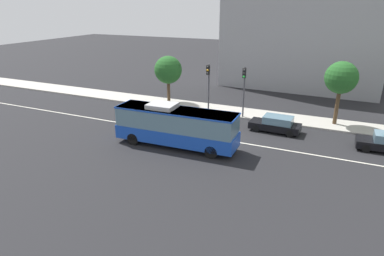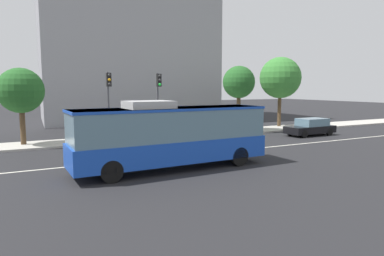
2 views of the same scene
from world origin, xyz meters
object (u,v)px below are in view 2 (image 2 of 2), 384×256
(sedan_black_ahead, at_px, (311,127))
(street_tree_kerbside_right, at_px, (239,83))
(transit_bus, at_px, (171,133))
(traffic_light_near_corner, at_px, (158,95))
(sedan_black, at_px, (217,132))
(street_tree_kerbside_centre, at_px, (21,91))
(traffic_light_mid_block, at_px, (109,95))
(street_tree_kerbside_left, at_px, (280,78))

(sedan_black_ahead, relative_size, street_tree_kerbside_right, 0.75)
(transit_bus, relative_size, traffic_light_near_corner, 1.94)
(sedan_black, relative_size, street_tree_kerbside_centre, 0.83)
(sedan_black_ahead, height_order, traffic_light_near_corner, traffic_light_near_corner)
(sedan_black, relative_size, traffic_light_near_corner, 0.88)
(sedan_black_ahead, bearing_deg, sedan_black, -6.52)
(traffic_light_mid_block, height_order, street_tree_kerbside_centre, street_tree_kerbside_centre)
(traffic_light_near_corner, relative_size, street_tree_kerbside_right, 0.85)
(transit_bus, height_order, street_tree_kerbside_right, street_tree_kerbside_right)
(sedan_black_ahead, xyz_separation_m, street_tree_kerbside_centre, (-22.16, 5.09, 3.14))
(street_tree_kerbside_centre, height_order, street_tree_kerbside_right, street_tree_kerbside_right)
(sedan_black, relative_size, sedan_black_ahead, 1.00)
(transit_bus, height_order, street_tree_kerbside_centre, street_tree_kerbside_centre)
(transit_bus, bearing_deg, street_tree_kerbside_right, 41.24)
(sedan_black_ahead, bearing_deg, street_tree_kerbside_centre, -14.35)
(sedan_black_ahead, xyz_separation_m, traffic_light_mid_block, (-16.53, 3.28, 2.84))
(traffic_light_near_corner, xyz_separation_m, traffic_light_mid_block, (-3.79, 0.08, 0.00))
(street_tree_kerbside_left, distance_m, street_tree_kerbside_centre, 23.91)
(street_tree_kerbside_centre, bearing_deg, traffic_light_mid_block, -17.84)
(street_tree_kerbside_centre, bearing_deg, traffic_light_near_corner, -11.33)
(transit_bus, height_order, traffic_light_near_corner, traffic_light_near_corner)
(sedan_black, distance_m, traffic_light_mid_block, 8.50)
(transit_bus, height_order, traffic_light_mid_block, traffic_light_mid_block)
(street_tree_kerbside_right, bearing_deg, sedan_black_ahead, -49.90)
(traffic_light_near_corner, relative_size, street_tree_kerbside_centre, 0.95)
(street_tree_kerbside_right, bearing_deg, transit_bus, -136.98)
(traffic_light_mid_block, bearing_deg, street_tree_kerbside_left, 95.91)
(sedan_black_ahead, bearing_deg, traffic_light_mid_block, -12.63)
(traffic_light_mid_block, bearing_deg, transit_bus, 2.98)
(traffic_light_near_corner, bearing_deg, sedan_black, 54.59)
(traffic_light_near_corner, relative_size, traffic_light_mid_block, 1.00)
(transit_bus, bearing_deg, sedan_black, 42.85)
(street_tree_kerbside_centre, bearing_deg, sedan_black, -17.96)
(sedan_black_ahead, height_order, traffic_light_mid_block, traffic_light_mid_block)
(sedan_black_ahead, distance_m, street_tree_kerbside_right, 7.47)
(transit_bus, xyz_separation_m, sedan_black, (6.74, 6.66, -1.09))
(street_tree_kerbside_right, bearing_deg, traffic_light_near_corner, -168.83)
(traffic_light_mid_block, distance_m, street_tree_kerbside_right, 12.55)
(transit_bus, relative_size, street_tree_kerbside_right, 1.65)
(transit_bus, relative_size, street_tree_kerbside_centre, 1.84)
(transit_bus, xyz_separation_m, street_tree_kerbside_centre, (-6.50, 10.95, 2.06))
(sedan_black, bearing_deg, transit_bus, 46.43)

